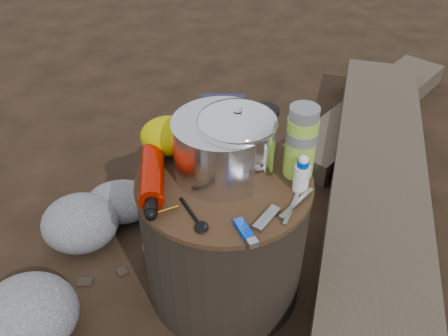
{
  "coord_description": "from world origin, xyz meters",
  "views": [
    {
      "loc": [
        -0.0,
        -0.96,
        1.23
      ],
      "look_at": [
        0.0,
        0.0,
        0.48
      ],
      "focal_mm": 37.05,
      "sensor_mm": 36.0,
      "label": 1
    }
  ],
  "objects_px": {
    "log_main": "(376,195)",
    "fuel_bottle": "(152,176)",
    "camping_pot": "(237,143)",
    "thermos": "(301,142)",
    "travel_mug": "(263,128)",
    "stump": "(224,236)"
  },
  "relations": [
    {
      "from": "thermos",
      "to": "fuel_bottle",
      "type": "bearing_deg",
      "value": -172.14
    },
    {
      "from": "fuel_bottle",
      "to": "travel_mug",
      "type": "relative_size",
      "value": 2.16
    },
    {
      "from": "camping_pot",
      "to": "fuel_bottle",
      "type": "bearing_deg",
      "value": -167.6
    },
    {
      "from": "camping_pot",
      "to": "travel_mug",
      "type": "relative_size",
      "value": 1.65
    },
    {
      "from": "stump",
      "to": "camping_pot",
      "type": "height_order",
      "value": "camping_pot"
    },
    {
      "from": "travel_mug",
      "to": "camping_pot",
      "type": "bearing_deg",
      "value": -120.91
    },
    {
      "from": "stump",
      "to": "camping_pot",
      "type": "relative_size",
      "value": 2.36
    },
    {
      "from": "stump",
      "to": "travel_mug",
      "type": "xyz_separation_m",
      "value": [
        0.11,
        0.16,
        0.28
      ]
    },
    {
      "from": "log_main",
      "to": "camping_pot",
      "type": "relative_size",
      "value": 9.84
    },
    {
      "from": "stump",
      "to": "log_main",
      "type": "distance_m",
      "value": 0.68
    },
    {
      "from": "stump",
      "to": "fuel_bottle",
      "type": "height_order",
      "value": "fuel_bottle"
    },
    {
      "from": "log_main",
      "to": "fuel_bottle",
      "type": "xyz_separation_m",
      "value": [
        -0.76,
        -0.37,
        0.39
      ]
    },
    {
      "from": "stump",
      "to": "travel_mug",
      "type": "relative_size",
      "value": 3.89
    },
    {
      "from": "log_main",
      "to": "fuel_bottle",
      "type": "relative_size",
      "value": 7.49
    },
    {
      "from": "stump",
      "to": "travel_mug",
      "type": "distance_m",
      "value": 0.34
    },
    {
      "from": "fuel_bottle",
      "to": "travel_mug",
      "type": "distance_m",
      "value": 0.35
    },
    {
      "from": "log_main",
      "to": "camping_pot",
      "type": "distance_m",
      "value": 0.78
    },
    {
      "from": "camping_pot",
      "to": "thermos",
      "type": "relative_size",
      "value": 1.0
    },
    {
      "from": "thermos",
      "to": "log_main",
      "type": "bearing_deg",
      "value": 40.06
    },
    {
      "from": "thermos",
      "to": "travel_mug",
      "type": "bearing_deg",
      "value": 124.51
    },
    {
      "from": "camping_pot",
      "to": "travel_mug",
      "type": "height_order",
      "value": "camping_pot"
    },
    {
      "from": "thermos",
      "to": "travel_mug",
      "type": "height_order",
      "value": "thermos"
    }
  ]
}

